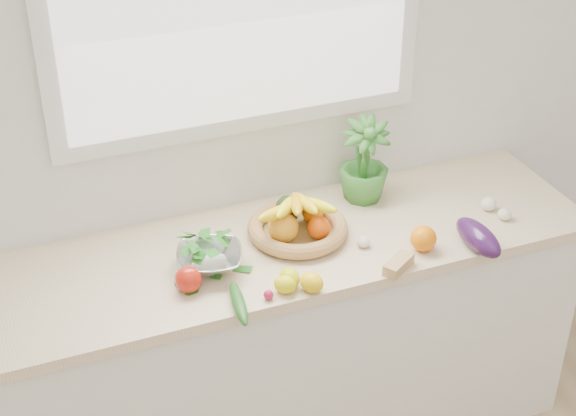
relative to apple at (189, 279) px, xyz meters
name	(u,v)px	position (x,y,z in m)	size (l,w,h in m)	color
back_wall	(239,89)	(0.33, 0.44, 0.41)	(4.50, 0.02, 2.70)	white
counter_cabinet	(273,351)	(0.33, 0.14, -0.51)	(2.20, 0.58, 0.86)	silver
countertop	(272,250)	(0.33, 0.14, -0.06)	(2.24, 0.62, 0.04)	beige
orange_loose	(423,239)	(0.79, -0.07, 0.00)	(0.09, 0.09, 0.09)	orange
lemon_a	(312,282)	(0.36, -0.14, -0.01)	(0.06, 0.08, 0.06)	yellow
lemon_b	(290,278)	(0.30, -0.09, -0.01)	(0.06, 0.08, 0.06)	#CFD10B
lemon_c	(285,285)	(0.28, -0.12, -0.01)	(0.06, 0.07, 0.06)	yellow
apple	(189,279)	(0.00, 0.00, 0.00)	(0.09, 0.09, 0.09)	red
ginger	(398,265)	(0.66, -0.14, -0.02)	(0.12, 0.05, 0.04)	tan
garlic_a	(364,242)	(0.61, 0.02, -0.02)	(0.05, 0.05, 0.04)	white
garlic_b	(489,204)	(1.13, 0.06, -0.02)	(0.06, 0.06, 0.05)	white
garlic_c	(504,214)	(1.15, -0.01, -0.02)	(0.05, 0.05, 0.04)	white
eggplant	(478,237)	(0.96, -0.14, 0.00)	(0.09, 0.23, 0.09)	#2E103C
cucumber	(239,303)	(0.12, -0.14, -0.02)	(0.04, 0.22, 0.04)	#1C5A1A
radish	(269,295)	(0.22, -0.13, -0.03)	(0.03, 0.03, 0.03)	#B91749
potted_herb	(364,161)	(0.75, 0.31, 0.11)	(0.18, 0.18, 0.32)	#387F2E
fruit_basket	(297,223)	(0.43, 0.16, 0.01)	(0.44, 0.44, 0.18)	tan
colander_with_spinach	(209,255)	(0.09, 0.08, 0.02)	(0.26, 0.26, 0.12)	silver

